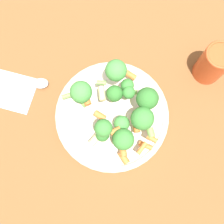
% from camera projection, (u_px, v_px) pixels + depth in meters
% --- Properties ---
extents(ground_plane, '(3.00, 3.00, 0.00)m').
position_uv_depth(ground_plane, '(112.00, 118.00, 0.60)').
color(ground_plane, brown).
extents(bowl, '(0.25, 0.25, 0.04)m').
position_uv_depth(bowl, '(112.00, 116.00, 0.58)').
color(bowl, beige).
rests_on(bowl, ground_plane).
extents(pasta_salad, '(0.20, 0.22, 0.09)m').
position_uv_depth(pasta_salad, '(120.00, 108.00, 0.52)').
color(pasta_salad, '#8CB766').
rests_on(pasta_salad, bowl).
extents(cup, '(0.07, 0.07, 0.10)m').
position_uv_depth(cup, '(213.00, 63.00, 0.58)').
color(cup, '#CC4C23').
rests_on(cup, ground_plane).
extents(napkin, '(0.10, 0.15, 0.01)m').
position_uv_depth(napkin, '(5.00, 89.00, 0.62)').
color(napkin, '#B2BCC6').
rests_on(napkin, ground_plane).
extents(spoon, '(0.08, 0.18, 0.01)m').
position_uv_depth(spoon, '(23.00, 83.00, 0.61)').
color(spoon, silver).
rests_on(spoon, napkin).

